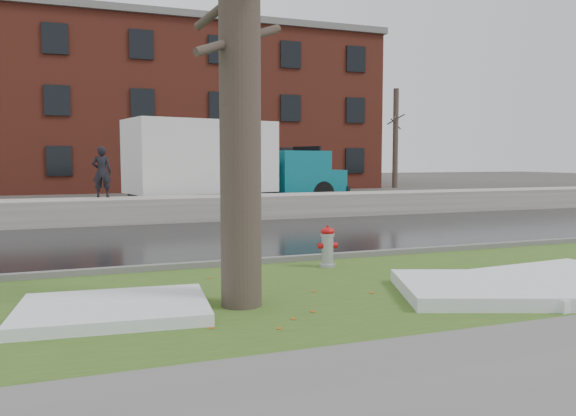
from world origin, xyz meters
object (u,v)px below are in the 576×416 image
object	(u,v)px
tree	(240,45)
box_truck	(227,164)
worker	(102,172)
fire_hydrant	(327,245)

from	to	relation	value
tree	box_truck	size ratio (longest dim) A/B	0.65
tree	worker	bearing A→B (deg)	96.72
fire_hydrant	box_truck	size ratio (longest dim) A/B	0.07
worker	fire_hydrant	bearing A→B (deg)	120.43
tree	box_truck	distance (m)	13.90
fire_hydrant	tree	world-z (taller)	tree
fire_hydrant	box_truck	xyz separation A→B (m)	(1.12, 11.47, 1.30)
box_truck	worker	distance (m)	5.13
fire_hydrant	worker	world-z (taller)	worker
tree	worker	distance (m)	11.18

